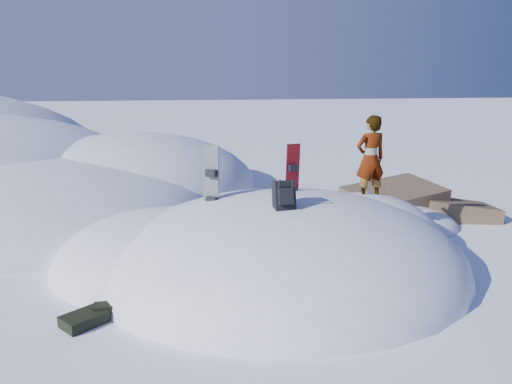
{
  "coord_description": "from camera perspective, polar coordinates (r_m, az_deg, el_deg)",
  "views": [
    {
      "loc": [
        -1.78,
        -8.7,
        3.7
      ],
      "look_at": [
        -0.5,
        0.3,
        1.51
      ],
      "focal_mm": 35.0,
      "sensor_mm": 36.0,
      "label": 1
    }
  ],
  "objects": [
    {
      "name": "ground",
      "position": [
        9.62,
        3.24,
        -9.07
      ],
      "size": [
        120.0,
        120.0,
        0.0
      ],
      "primitive_type": "plane",
      "color": "white",
      "rests_on": "ground"
    },
    {
      "name": "snow_mound",
      "position": [
        9.81,
        1.96,
        -8.6
      ],
      "size": [
        8.0,
        6.0,
        3.0
      ],
      "color": "white",
      "rests_on": "ground"
    },
    {
      "name": "rock_outcrop",
      "position": [
        13.45,
        16.41,
        -2.91
      ],
      "size": [
        4.68,
        4.41,
        1.68
      ],
      "color": "brown",
      "rests_on": "ground"
    },
    {
      "name": "snowboard_red",
      "position": [
        9.61,
        4.17,
        1.2
      ],
      "size": [
        0.3,
        0.23,
        1.51
      ],
      "rotation": [
        0.0,
        0.0,
        0.31
      ],
      "color": "#B90916",
      "rests_on": "snow_mound"
    },
    {
      "name": "snowboard_dark",
      "position": [
        9.32,
        -5.12,
        0.29
      ],
      "size": [
        0.31,
        0.3,
        1.71
      ],
      "rotation": [
        0.0,
        0.0,
        -0.61
      ],
      "color": "black",
      "rests_on": "snow_mound"
    },
    {
      "name": "backpack",
      "position": [
        8.44,
        3.23,
        -0.38
      ],
      "size": [
        0.39,
        0.43,
        0.58
      ],
      "rotation": [
        0.0,
        0.0,
        0.1
      ],
      "color": "black",
      "rests_on": "snow_mound"
    },
    {
      "name": "gear_pile",
      "position": [
        8.13,
        -18.7,
        -13.4
      ],
      "size": [
        0.84,
        0.73,
        0.22
      ],
      "rotation": [
        0.0,
        0.0,
        0.71
      ],
      "color": "black",
      "rests_on": "ground"
    },
    {
      "name": "person",
      "position": [
        10.46,
        12.94,
        3.7
      ],
      "size": [
        0.71,
        0.53,
        1.78
      ],
      "primitive_type": "imported",
      "rotation": [
        0.0,
        0.0,
        3.32
      ],
      "color": "slate",
      "rests_on": "snow_mound"
    }
  ]
}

